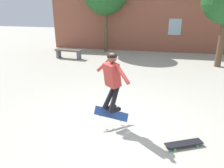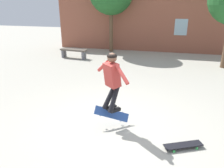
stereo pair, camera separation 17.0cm
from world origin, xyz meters
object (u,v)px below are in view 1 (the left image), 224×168
skater (112,77)px  skateboard_flipping (112,114)px  skateboard_resting (184,143)px  park_bench (68,52)px

skater → skateboard_flipping: bearing=61.3°
skateboard_resting → skater: bearing=-40.4°
park_bench → skateboard_resting: (5.24, -6.59, -0.27)m
skateboard_flipping → park_bench: bearing=100.1°
skater → skateboard_flipping: 0.96m
park_bench → skateboard_flipping: size_ratio=1.90×
skater → skateboard_resting: size_ratio=1.67×
park_bench → skateboard_flipping: skateboard_flipping is taller
skater → park_bench: bearing=72.9°
skater → skateboard_resting: skater is taller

